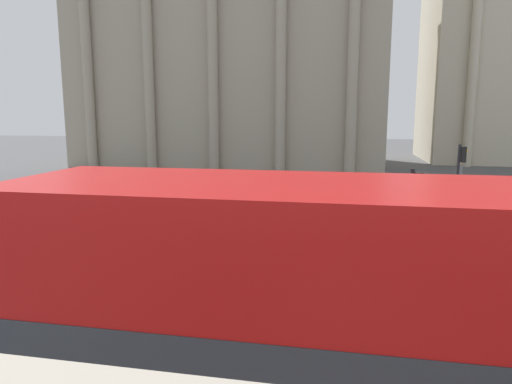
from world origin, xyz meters
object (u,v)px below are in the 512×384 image
Objects in this scene: traffic_light_mid at (460,173)px; pedestrian_grey at (460,173)px; traffic_light_near at (413,212)px; double_decker_bus at (452,340)px; pedestrian_olive at (251,197)px; plaza_building_left at (234,50)px.

traffic_light_mid reaches higher than pedestrian_grey.
traffic_light_mid is (3.15, 8.55, 0.11)m from traffic_light_near.
pedestrian_grey is (6.64, 28.39, -1.30)m from double_decker_bus.
traffic_light_mid is at bearing 69.07° from double_decker_bus.
pedestrian_olive is at bearing 101.67° from double_decker_bus.
pedestrian_olive is at bearing 14.59° from pedestrian_grey.
traffic_light_mid is at bearing 48.45° from pedestrian_grey.
pedestrian_olive is at bearing -74.64° from plaza_building_left.
traffic_light_near is at bearing 45.53° from pedestrian_grey.
pedestrian_olive is 0.90× the size of pedestrian_grey.
double_decker_bus is at bearing 48.56° from pedestrian_grey.
double_decker_bus is 7.58m from traffic_light_near.
traffic_light_mid is at bearing -57.18° from plaza_building_left.
double_decker_bus is 3.11× the size of traffic_light_near.
plaza_building_left is at bearing 122.82° from traffic_light_mid.
pedestrian_grey is (2.90, 12.28, -1.40)m from traffic_light_mid.
traffic_light_near is 2.20× the size of pedestrian_olive.
traffic_light_near is 11.33m from pedestrian_olive.
plaza_building_left is 8.14× the size of traffic_light_mid.
double_decker_bus is 6.16× the size of pedestrian_grey.
traffic_light_mid is (16.55, -25.66, -9.15)m from plaza_building_left.
plaza_building_left reaches higher than traffic_light_near.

